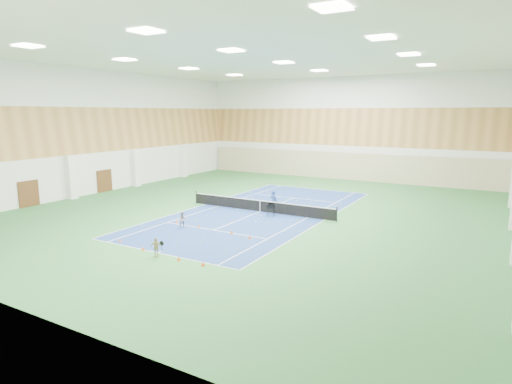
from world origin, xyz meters
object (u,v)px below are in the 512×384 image
Objects in this scene: child_court at (183,220)px; child_apron at (156,247)px; coach at (274,201)px; tennis_net at (260,205)px; ball_cart at (271,210)px.

child_apron is at bearing -109.03° from child_court.
tennis_net is at bearing 48.50° from coach.
child_court is 1.17× the size of ball_cart.
child_apron is at bearing 94.15° from coach.
tennis_net is 7.63× the size of coach.
tennis_net is 11.78× the size of child_apron.
child_apron is (2.57, -5.45, -0.04)m from child_court.
tennis_net reaches higher than ball_cart.
child_court reaches higher than tennis_net.
tennis_net is 1.76m from ball_cart.
child_court is at bearing 74.72° from coach.
tennis_net is at bearing 67.70° from child_apron.
coach is 1.69× the size of ball_cart.
child_apron is (-0.44, -13.16, -0.30)m from coach.
child_court is at bearing 91.21° from child_apron.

